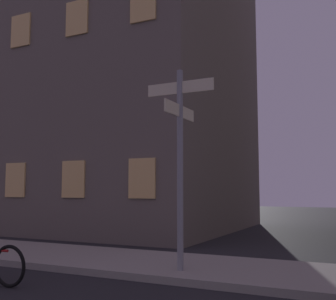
# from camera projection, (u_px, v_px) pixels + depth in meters

# --- Properties ---
(sidewalk_kerb) EXTENTS (40.00, 2.65, 0.14)m
(sidewalk_kerb) POSITION_uv_depth(u_px,v_px,m) (230.00, 271.00, 8.04)
(sidewalk_kerb) COLOR gray
(sidewalk_kerb) RESTS_ON ground_plane
(signpost) EXTENTS (1.41, 1.35, 3.88)m
(signpost) POSITION_uv_depth(u_px,v_px,m) (180.00, 150.00, 7.98)
(signpost) COLOR gray
(signpost) RESTS_ON sidewalk_kerb
(building_left_block) EXTENTS (12.80, 9.45, 19.35)m
(building_left_block) POSITION_uv_depth(u_px,v_px,m) (98.00, 20.00, 19.38)
(building_left_block) COLOR #6B6056
(building_left_block) RESTS_ON ground_plane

